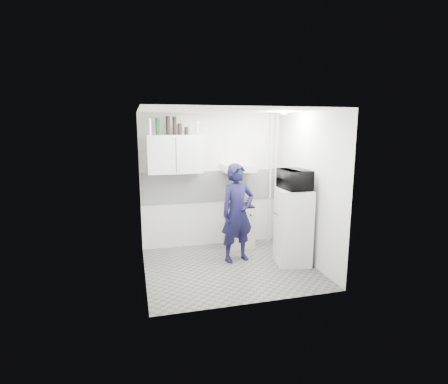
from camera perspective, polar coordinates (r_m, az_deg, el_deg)
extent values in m
plane|color=#676859|center=(6.05, 0.95, -12.22)|extent=(2.80, 2.80, 0.00)
plane|color=white|center=(5.58, 1.03, 13.19)|extent=(2.80, 2.80, 0.00)
plane|color=silver|center=(6.87, -1.85, 1.85)|extent=(2.80, 0.00, 2.80)
plane|color=silver|center=(5.47, -13.28, -0.74)|extent=(0.00, 2.60, 2.60)
plane|color=silver|center=(6.20, 13.55, 0.58)|extent=(0.00, 2.60, 2.60)
imported|color=black|center=(6.10, 2.21, -3.46)|extent=(0.71, 0.55, 1.73)
cube|color=beige|center=(6.95, 2.46, -5.61)|extent=(0.51, 0.51, 0.81)
cube|color=silver|center=(6.13, 11.20, -5.61)|extent=(0.62, 0.62, 1.32)
cube|color=black|center=(6.84, 2.48, -2.22)|extent=(0.49, 0.49, 0.03)
cylinder|color=silver|center=(6.88, 2.09, -1.64)|extent=(0.16, 0.16, 0.09)
imported|color=black|center=(5.95, 11.49, 2.02)|extent=(0.61, 0.43, 0.33)
cylinder|color=silver|center=(6.45, -12.05, 10.35)|extent=(0.07, 0.07, 0.29)
cylinder|color=#144C1E|center=(6.46, -10.79, 10.46)|extent=(0.08, 0.08, 0.30)
cylinder|color=black|center=(6.47, -9.15, 10.65)|extent=(0.08, 0.08, 0.33)
cylinder|color=black|center=(6.48, -8.07, 10.66)|extent=(0.07, 0.07, 0.33)
cylinder|color=black|center=(6.50, -7.25, 10.14)|extent=(0.08, 0.08, 0.20)
cylinder|color=black|center=(6.51, -6.15, 9.92)|extent=(0.08, 0.08, 0.15)
cylinder|color=#B2B7BC|center=(6.55, -4.43, 10.39)|extent=(0.06, 0.06, 0.25)
cube|color=silver|center=(6.50, -8.02, 6.13)|extent=(1.00, 0.35, 0.70)
cube|color=beige|center=(6.71, 2.38, 3.96)|extent=(0.60, 0.50, 0.14)
cube|color=white|center=(6.87, -1.81, 1.01)|extent=(2.74, 0.03, 0.60)
cylinder|color=beige|center=(7.19, 8.45, 2.14)|extent=(0.05, 0.05, 2.60)
cylinder|color=beige|center=(7.15, 7.57, 2.11)|extent=(0.04, 0.04, 2.60)
cylinder|color=white|center=(6.11, 9.79, 12.55)|extent=(0.10, 0.10, 0.02)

